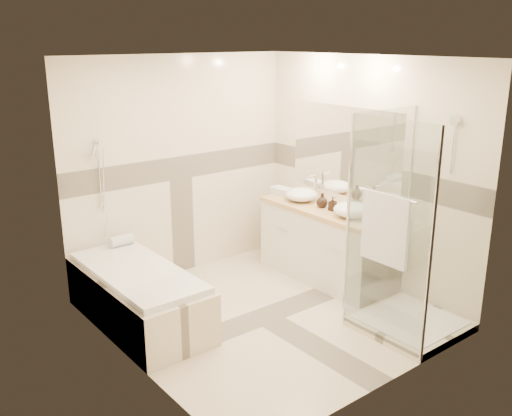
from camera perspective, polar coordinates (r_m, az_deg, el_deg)
room at (r=5.36m, az=1.20°, el=1.47°), size 2.82×3.02×2.52m
bathtub at (r=5.64m, az=-11.68°, el=-8.38°), size 0.75×1.70×0.56m
vanity at (r=6.51m, az=6.83°, el=-3.54°), size 0.58×1.62×0.85m
shower_enclosure at (r=5.50m, az=14.11°, el=-6.96°), size 0.96×0.93×2.04m
vessel_sink_near at (r=6.60m, az=4.56°, el=1.37°), size 0.38×0.38×0.15m
vessel_sink_far at (r=6.07m, az=9.54°, el=-0.16°), size 0.39×0.39×0.15m
faucet_near at (r=6.72m, az=5.92°, el=2.41°), size 0.12×0.03×0.29m
faucet_far at (r=6.21m, az=10.92°, el=0.96°), size 0.12×0.03×0.28m
amenity_bottle_a at (r=6.26m, az=7.66°, el=0.42°), size 0.08×0.08×0.15m
amenity_bottle_b at (r=6.36m, az=6.63°, el=0.77°), size 0.16×0.16×0.16m
folded_towels at (r=6.85m, az=2.59°, el=1.71°), size 0.18×0.28×0.09m
rolled_towel at (r=6.16m, az=-13.29°, el=-3.17°), size 0.25×0.11×0.11m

